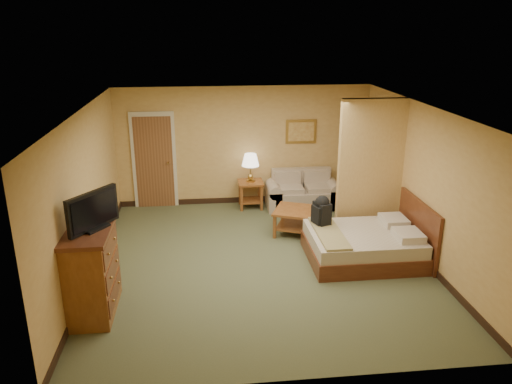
{
  "coord_description": "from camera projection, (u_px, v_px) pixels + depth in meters",
  "views": [
    {
      "loc": [
        -0.92,
        -7.61,
        3.86
      ],
      "look_at": [
        -0.0,
        0.6,
        1.05
      ],
      "focal_mm": 35.0,
      "sensor_mm": 36.0,
      "label": 1
    }
  ],
  "objects": [
    {
      "name": "wall_picture",
      "position": [
        301.0,
        132.0,
        10.91
      ],
      "size": [
        0.68,
        0.04,
        0.53
      ],
      "color": "#B78E3F",
      "rests_on": "back_wall"
    },
    {
      "name": "baseboard",
      "position": [
        244.0,
        200.0,
        11.29
      ],
      "size": [
        5.5,
        0.02,
        0.12
      ],
      "primitive_type": "cube",
      "color": "black",
      "rests_on": "floor"
    },
    {
      "name": "right_wall",
      "position": [
        423.0,
        183.0,
        8.37
      ],
      "size": [
        0.02,
        6.0,
        2.6
      ],
      "primitive_type": "cube",
      "color": "tan",
      "rests_on": "floor"
    },
    {
      "name": "side_table",
      "position": [
        251.0,
        190.0,
        10.87
      ],
      "size": [
        0.54,
        0.54,
        0.59
      ],
      "color": "brown",
      "rests_on": "floor"
    },
    {
      "name": "back_wall",
      "position": [
        244.0,
        146.0,
        10.9
      ],
      "size": [
        5.5,
        0.02,
        2.6
      ],
      "primitive_type": "cube",
      "color": "tan",
      "rests_on": "floor"
    },
    {
      "name": "table_lamp",
      "position": [
        250.0,
        161.0,
        10.66
      ],
      "size": [
        0.37,
        0.37,
        0.62
      ],
      "color": "#B08B40",
      "rests_on": "side_table"
    },
    {
      "name": "backpack",
      "position": [
        322.0,
        210.0,
        8.64
      ],
      "size": [
        0.3,
        0.37,
        0.54
      ],
      "rotation": [
        0.0,
        0.0,
        0.34
      ],
      "color": "black",
      "rests_on": "bed"
    },
    {
      "name": "floor",
      "position": [
        260.0,
        261.0,
        8.5
      ],
      "size": [
        6.0,
        6.0,
        0.0
      ],
      "primitive_type": "plane",
      "color": "#4F5637",
      "rests_on": "ground"
    },
    {
      "name": "loveseat",
      "position": [
        303.0,
        195.0,
        10.96
      ],
      "size": [
        1.6,
        0.74,
        0.81
      ],
      "color": "tan",
      "rests_on": "floor"
    },
    {
      "name": "partition",
      "position": [
        370.0,
        169.0,
        9.17
      ],
      "size": [
        1.2,
        0.15,
        2.6
      ],
      "primitive_type": "cube",
      "color": "tan",
      "rests_on": "floor"
    },
    {
      "name": "left_wall",
      "position": [
        86.0,
        195.0,
        7.79
      ],
      "size": [
        0.02,
        6.0,
        2.6
      ],
      "primitive_type": "cube",
      "color": "tan",
      "rests_on": "floor"
    },
    {
      "name": "bed",
      "position": [
        367.0,
        244.0,
        8.5
      ],
      "size": [
        1.91,
        1.57,
        1.02
      ],
      "color": "#502312",
      "rests_on": "floor"
    },
    {
      "name": "ceiling",
      "position": [
        260.0,
        109.0,
        7.66
      ],
      "size": [
        6.0,
        6.0,
        0.0
      ],
      "primitive_type": "plane",
      "rotation": [
        3.14,
        0.0,
        0.0
      ],
      "color": "white",
      "rests_on": "back_wall"
    },
    {
      "name": "tv",
      "position": [
        93.0,
        212.0,
        6.56
      ],
      "size": [
        0.54,
        0.74,
        0.52
      ],
      "rotation": [
        0.0,
        0.0,
        -0.61
      ],
      "color": "black",
      "rests_on": "dresser"
    },
    {
      "name": "coffee_table",
      "position": [
        296.0,
        216.0,
        9.52
      ],
      "size": [
        1.0,
        1.0,
        0.49
      ],
      "rotation": [
        0.0,
        0.0,
        -0.39
      ],
      "color": "brown",
      "rests_on": "floor"
    },
    {
      "name": "door",
      "position": [
        154.0,
        161.0,
        10.75
      ],
      "size": [
        0.94,
        0.16,
        2.1
      ],
      "color": "beige",
      "rests_on": "floor"
    },
    {
      "name": "dresser",
      "position": [
        92.0,
        271.0,
        6.83
      ],
      "size": [
        0.62,
        1.17,
        1.25
      ],
      "color": "brown",
      "rests_on": "floor"
    }
  ]
}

